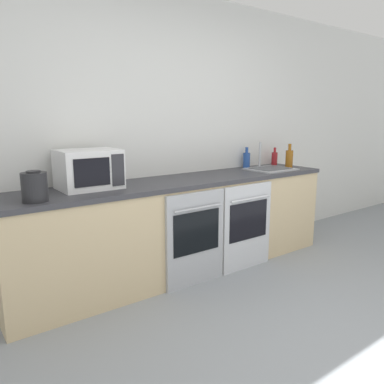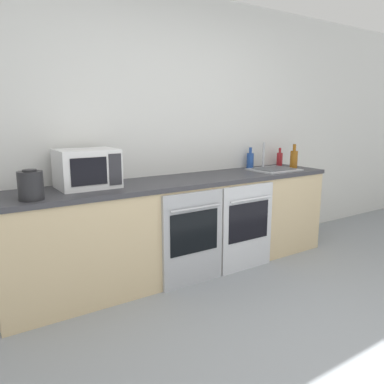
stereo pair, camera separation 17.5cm
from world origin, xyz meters
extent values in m
plane|color=gray|center=(0.00, 0.00, 0.00)|extent=(16.00, 16.00, 0.00)
cube|color=silver|center=(0.00, 2.14, 1.30)|extent=(10.00, 0.06, 2.60)
cube|color=#D1B789|center=(0.00, 1.81, 0.42)|extent=(3.22, 0.61, 0.85)
cube|color=#38383D|center=(0.00, 1.81, 0.87)|extent=(3.24, 0.64, 0.04)
cube|color=#A8AAAF|center=(-0.09, 1.48, 0.41)|extent=(0.60, 0.03, 0.83)
cube|color=black|center=(-0.09, 1.47, 0.48)|extent=(0.48, 0.01, 0.36)
cylinder|color=#A8AAAF|center=(-0.09, 1.44, 0.70)|extent=(0.49, 0.02, 0.02)
cube|color=silver|center=(0.53, 1.48, 0.41)|extent=(0.60, 0.03, 0.83)
cube|color=black|center=(0.53, 1.47, 0.48)|extent=(0.48, 0.01, 0.36)
cylinder|color=silver|center=(0.53, 1.44, 0.70)|extent=(0.49, 0.02, 0.02)
cube|color=silver|center=(-0.85, 1.88, 1.04)|extent=(0.47, 0.36, 0.31)
cube|color=black|center=(-0.90, 1.70, 1.04)|extent=(0.28, 0.01, 0.21)
cube|color=#2D2D33|center=(-0.69, 1.70, 1.04)|extent=(0.10, 0.01, 0.25)
cylinder|color=maroon|center=(1.48, 2.01, 0.96)|extent=(0.07, 0.07, 0.15)
cylinder|color=maroon|center=(1.48, 2.01, 1.06)|extent=(0.03, 0.03, 0.06)
cylinder|color=#8C5114|center=(1.44, 1.76, 0.98)|extent=(0.08, 0.08, 0.19)
cylinder|color=#8C5114|center=(1.44, 1.76, 1.11)|extent=(0.03, 0.03, 0.07)
cylinder|color=#234793|center=(1.04, 2.03, 0.97)|extent=(0.08, 0.08, 0.17)
cylinder|color=#234793|center=(1.04, 2.03, 1.08)|extent=(0.03, 0.03, 0.06)
cylinder|color=#232326|center=(-1.33, 1.64, 0.98)|extent=(0.17, 0.17, 0.20)
cylinder|color=#262628|center=(-1.33, 1.64, 1.09)|extent=(0.09, 0.09, 0.01)
cube|color=#A8AAAF|center=(1.12, 1.75, 0.89)|extent=(0.47, 0.40, 0.01)
cube|color=#4C4F54|center=(1.12, 1.75, 0.90)|extent=(0.38, 0.29, 0.01)
cylinder|color=#A8AAAF|center=(1.12, 1.91, 1.04)|extent=(0.02, 0.02, 0.27)
camera|label=1|loc=(-1.93, -0.97, 1.45)|focal=35.00mm
camera|label=2|loc=(-1.79, -1.07, 1.45)|focal=35.00mm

